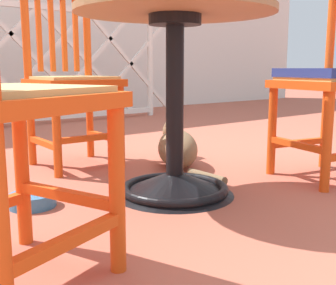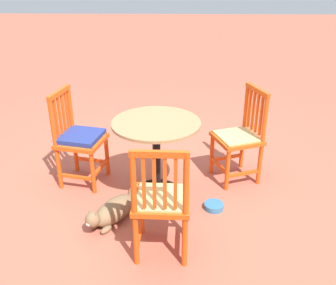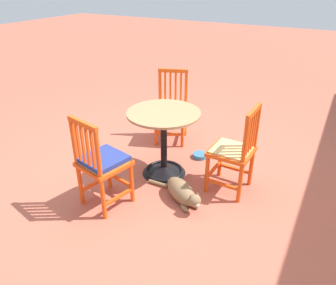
% 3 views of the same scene
% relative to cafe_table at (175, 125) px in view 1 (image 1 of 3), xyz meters
% --- Properties ---
extents(ground_plane, '(24.00, 24.00, 0.00)m').
position_rel_cafe_table_xyz_m(ground_plane, '(0.09, -0.02, -0.28)').
color(ground_plane, '#AD5642').
extents(lattice_fence_panel, '(3.43, 0.06, 1.10)m').
position_rel_cafe_table_xyz_m(lattice_fence_panel, '(0.22, 2.45, 0.26)').
color(lattice_fence_panel, silver).
rests_on(lattice_fence_panel, ground_plane).
extents(cafe_table, '(0.76, 0.76, 0.73)m').
position_rel_cafe_table_xyz_m(cafe_table, '(0.00, 0.00, 0.00)').
color(cafe_table, black).
rests_on(cafe_table, ground_plane).
extents(orange_chair_at_corner, '(0.41, 0.41, 0.91)m').
position_rel_cafe_table_xyz_m(orange_chair_at_corner, '(-0.07, 0.75, 0.15)').
color(orange_chair_at_corner, '#E04C14').
rests_on(orange_chair_at_corner, ground_plane).
extents(orange_chair_facing_out, '(0.48, 0.48, 0.91)m').
position_rel_cafe_table_xyz_m(orange_chair_facing_out, '(0.73, -0.23, 0.16)').
color(orange_chair_facing_out, '#E04C14').
rests_on(orange_chair_facing_out, ground_plane).
extents(tabby_cat, '(0.41, 0.70, 0.23)m').
position_rel_cafe_table_xyz_m(tabby_cat, '(0.35, 0.41, -0.19)').
color(tabby_cat, brown).
rests_on(tabby_cat, ground_plane).
extents(pet_water_bowl, '(0.17, 0.17, 0.05)m').
position_rel_cafe_table_xyz_m(pet_water_bowl, '(-0.51, 0.21, -0.26)').
color(pet_water_bowl, teal).
rests_on(pet_water_bowl, ground_plane).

